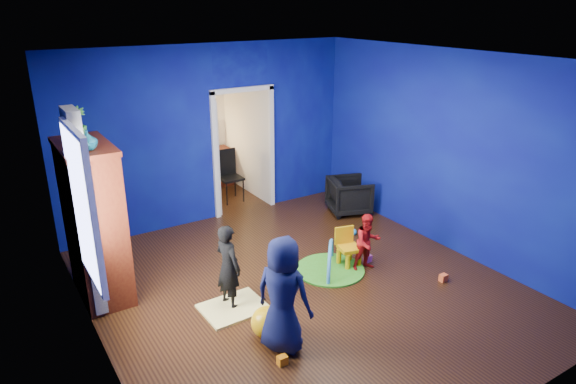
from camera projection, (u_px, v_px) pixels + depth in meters
floor at (303, 287)px, 6.67m from camera, size 5.00×5.50×0.01m
ceiling at (306, 59)px, 5.66m from camera, size 5.00×5.50×0.01m
wall_back at (210, 135)px, 8.35m from camera, size 5.00×0.02×2.90m
wall_front at (502, 281)px, 3.99m from camera, size 5.00×0.02×2.90m
wall_left at (88, 229)px, 4.92m from camera, size 0.02×5.50×2.90m
wall_right at (447, 152)px, 7.42m from camera, size 0.02×5.50×2.90m
alcove at (221, 132)px, 9.41m from camera, size 1.00×1.75×2.50m
armchair at (349, 196)px, 8.95m from camera, size 0.87×0.86×0.63m
child_black at (228, 266)px, 6.11m from camera, size 0.33×0.43×1.06m
child_navy at (283, 295)px, 5.31m from camera, size 0.67×0.75×1.29m
toddler_red at (368, 242)px, 7.01m from camera, size 0.43×0.36×0.81m
vase at (87, 140)px, 5.61m from camera, size 0.24×0.24×0.22m
potted_plant at (76, 123)px, 5.99m from camera, size 0.23×0.23×0.39m
tv_armoire at (94, 222)px, 6.23m from camera, size 0.58×1.14×1.96m
crt_tv at (97, 218)px, 6.24m from camera, size 0.46×0.70×0.54m
yellow_blanket at (234, 308)px, 6.21m from camera, size 0.77×0.62×0.03m
hopper_ball at (267, 322)px, 5.64m from camera, size 0.36×0.36×0.36m
kid_chair at (349, 249)px, 7.15m from camera, size 0.34×0.34×0.50m
play_mat at (330, 270)px, 7.09m from camera, size 0.95×0.95×0.03m
toy_arch at (330, 269)px, 7.09m from camera, size 0.59×0.68×0.85m
window_left at (81, 207)px, 5.17m from camera, size 0.03×0.95×1.55m
curtain at (85, 214)px, 5.77m from camera, size 0.14×0.42×2.40m
doorway at (243, 153)px, 8.79m from camera, size 1.16×0.10×2.10m
study_desk at (209, 168)px, 10.22m from camera, size 0.88×0.44×0.75m
desk_monitor at (205, 139)px, 10.11m from camera, size 0.40×0.05×0.32m
desk_lamp at (193, 142)px, 9.93m from camera, size 0.14×0.14×0.14m
folding_chair at (231, 177)px, 9.43m from camera, size 0.40×0.40×0.92m
book_shelf at (202, 84)px, 9.73m from camera, size 0.88×0.24×0.04m
toy_0 at (443, 278)px, 6.81m from camera, size 0.10×0.08×0.10m
toy_1 at (353, 232)px, 8.16m from camera, size 0.11×0.11×0.11m
toy_2 at (282, 360)px, 5.24m from camera, size 0.10×0.08×0.10m
toy_3 at (368, 258)px, 7.32m from camera, size 0.10×0.08×0.10m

